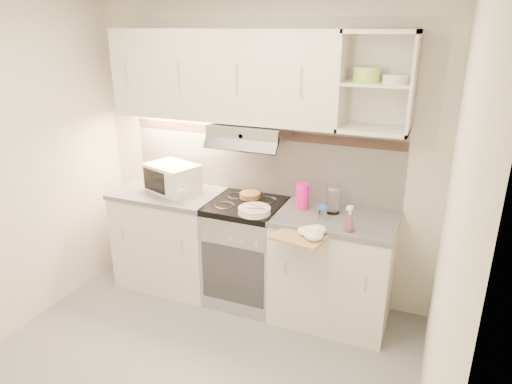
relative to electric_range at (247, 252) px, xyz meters
The scene contains 17 objects.
ground 1.19m from the electric_range, 90.00° to the right, with size 3.00×3.00×0.00m, color gray.
room_shell 1.39m from the electric_range, 89.81° to the right, with size 3.04×2.84×2.52m.
base_cabinet_left 0.75m from the electric_range, behind, with size 0.90×0.60×0.86m, color silver.
worktop_left 0.86m from the electric_range, behind, with size 0.92×0.62×0.04m, color slate.
base_cabinet_right 0.75m from the electric_range, ahead, with size 0.90×0.60×0.86m, color silver.
worktop_right 0.86m from the electric_range, ahead, with size 0.92×0.62×0.04m, color slate.
electric_range is the anchor object (origin of this frame).
microwave 0.91m from the electric_range, behind, with size 0.51×0.44×0.24m.
watering_can 0.80m from the electric_range, 168.29° to the right, with size 0.23×0.14×0.20m.
plate_stack 0.53m from the electric_range, 50.70° to the right, with size 0.25×0.25×0.05m.
bread_loaf 0.49m from the electric_range, 98.63° to the left, with size 0.17×0.17×0.04m, color tan.
pink_pitcher 0.72m from the electric_range, ahead, with size 0.11×0.10×0.21m.
glass_jar 0.90m from the electric_range, ahead, with size 0.12×0.12×0.22m.
spice_jar 0.83m from the electric_range, ahead, with size 0.07×0.07×0.10m.
spray_bottle 1.06m from the electric_range, 13.89° to the right, with size 0.08×0.08×0.21m.
cutting_board 0.81m from the electric_range, 31.90° to the right, with size 0.35×0.32×0.02m, color tan.
dish_towel 0.85m from the electric_range, 29.33° to the right, with size 0.26×0.22×0.07m, color white, non-canonical shape.
Camera 1 is at (1.40, -2.09, 2.27)m, focal length 32.00 mm.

